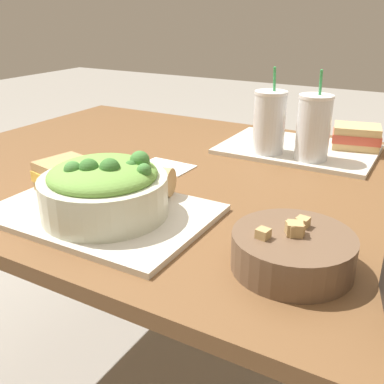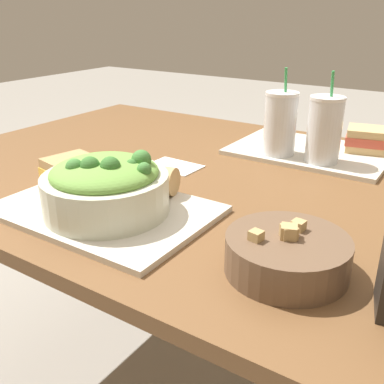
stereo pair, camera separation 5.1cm
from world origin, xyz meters
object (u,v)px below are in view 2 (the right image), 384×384
at_px(drink_cup_red, 324,132).
at_px(soup_bowl, 287,253).
at_px(drink_cup_dark, 280,126).
at_px(napkin_folded, 174,166).
at_px(baguette_near, 144,178).
at_px(sandwich_near, 75,173).
at_px(sandwich_far, 371,140).
at_px(salad_bowl, 106,186).

bearing_deg(drink_cup_red, soup_bowl, -77.15).
distance_m(drink_cup_dark, napkin_folded, 0.30).
bearing_deg(soup_bowl, baguette_near, 162.92).
relative_size(sandwich_near, sandwich_far, 0.97).
relative_size(salad_bowl, napkin_folded, 1.78).
height_order(soup_bowl, drink_cup_red, drink_cup_red).
height_order(drink_cup_red, napkin_folded, drink_cup_red).
height_order(sandwich_near, drink_cup_dark, drink_cup_dark).
bearing_deg(baguette_near, sandwich_near, 102.79).
bearing_deg(sandwich_near, baguette_near, 36.46).
distance_m(sandwich_far, napkin_folded, 0.55).
relative_size(sandwich_near, baguette_near, 0.90).
xyz_separation_m(salad_bowl, baguette_near, (-0.01, 0.12, -0.02)).
distance_m(baguette_near, drink_cup_red, 0.48).
bearing_deg(salad_bowl, sandwich_far, 64.41).
height_order(salad_bowl, soup_bowl, salad_bowl).
bearing_deg(napkin_folded, salad_bowl, -78.50).
height_order(soup_bowl, baguette_near, soup_bowl).
relative_size(baguette_near, sandwich_far, 1.08).
bearing_deg(soup_bowl, salad_bowl, -178.76).
bearing_deg(soup_bowl, drink_cup_red, 102.85).
xyz_separation_m(soup_bowl, napkin_folded, (-0.43, 0.31, -0.03)).
distance_m(sandwich_near, baguette_near, 0.16).
distance_m(soup_bowl, drink_cup_red, 0.54).
bearing_deg(drink_cup_red, drink_cup_dark, 180.00).
bearing_deg(sandwich_far, soup_bowl, -98.61).
bearing_deg(sandwich_near, sandwich_far, 64.71).
xyz_separation_m(sandwich_near, napkin_folded, (0.09, 0.26, -0.04)).
distance_m(salad_bowl, soup_bowl, 0.37).
relative_size(soup_bowl, sandwich_near, 1.36).
distance_m(salad_bowl, napkin_folded, 0.33).
height_order(sandwich_near, drink_cup_red, drink_cup_red).
distance_m(salad_bowl, drink_cup_dark, 0.55).
bearing_deg(soup_bowl, napkin_folded, 144.73).
bearing_deg(salad_bowl, napkin_folded, 101.50).
bearing_deg(baguette_near, sandwich_far, -42.47).
distance_m(sandwich_far, drink_cup_red, 0.19).
height_order(salad_bowl, drink_cup_red, drink_cup_red).
height_order(baguette_near, drink_cup_dark, drink_cup_dark).
height_order(salad_bowl, sandwich_near, salad_bowl).
relative_size(sandwich_far, drink_cup_red, 0.63).
bearing_deg(drink_cup_red, sandwich_near, -130.12).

